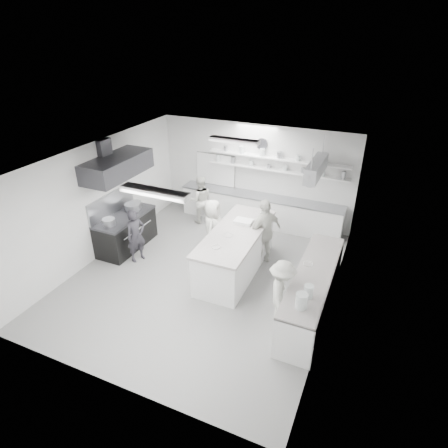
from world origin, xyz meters
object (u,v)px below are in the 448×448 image
at_px(prep_island, 236,252).
at_px(right_counter, 312,292).
at_px(cook_back, 200,200).
at_px(cook_stove, 136,236).
at_px(stove, 126,232).
at_px(back_counter, 259,210).

bearing_deg(prep_island, right_counter, -20.84).
bearing_deg(cook_back, cook_stove, 48.62).
xyz_separation_m(right_counter, cook_back, (-4.06, 2.77, 0.28)).
height_order(stove, right_counter, right_counter).
bearing_deg(right_counter, cook_back, 145.66).
relative_size(stove, cook_back, 1.20).
bearing_deg(right_counter, prep_island, 160.03).
bearing_deg(cook_stove, right_counter, -68.58).
bearing_deg(prep_island, back_counter, 95.38).
xyz_separation_m(prep_island, cook_stove, (-2.52, -0.58, 0.19)).
xyz_separation_m(back_counter, prep_island, (0.29, -2.65, 0.07)).
bearing_deg(cook_stove, prep_island, -53.49).
distance_m(cook_stove, cook_back, 2.66).
bearing_deg(back_counter, cook_stove, -124.62).
relative_size(stove, cook_stove, 1.27).
relative_size(right_counter, prep_island, 1.16).
distance_m(back_counter, prep_island, 2.67).
height_order(back_counter, cook_stove, cook_stove).
xyz_separation_m(back_counter, cook_back, (-1.71, -0.63, 0.29)).
distance_m(prep_island, cook_back, 2.86).
height_order(stove, cook_back, cook_back).
relative_size(back_counter, cook_back, 3.33).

